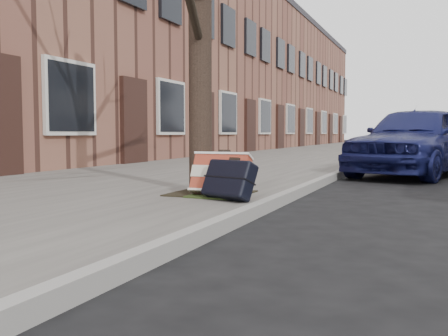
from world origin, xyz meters
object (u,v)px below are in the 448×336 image
at_px(car_near_mid, 416,138).
at_px(suitcase_navy, 229,179).
at_px(suitcase_red, 221,175).
at_px(car_near_front, 417,140).

bearing_deg(car_near_mid, suitcase_navy, -100.08).
bearing_deg(suitcase_navy, suitcase_red, 147.51).
xyz_separation_m(suitcase_red, suitcase_navy, (0.20, -0.26, -0.02)).
bearing_deg(suitcase_red, suitcase_navy, -52.24).
relative_size(suitcase_red, car_near_mid, 0.16).
distance_m(car_near_front, car_near_mid, 10.11).
relative_size(suitcase_red, suitcase_navy, 1.11).
bearing_deg(car_near_front, suitcase_red, -92.05).
bearing_deg(car_near_front, suitcase_navy, -89.25).
bearing_deg(suitcase_navy, car_near_mid, 104.19).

